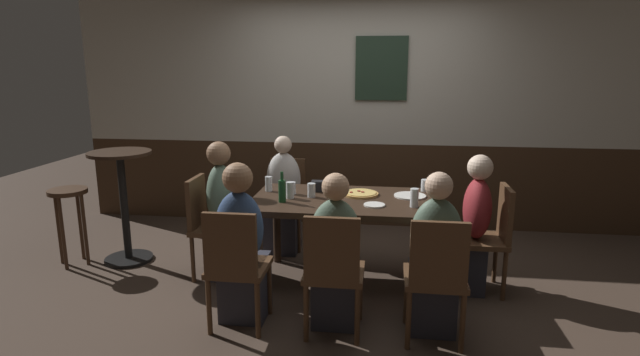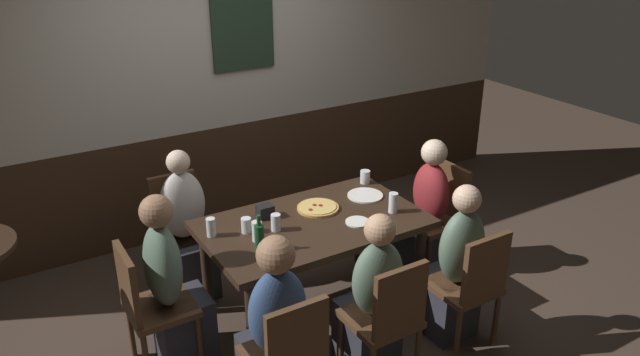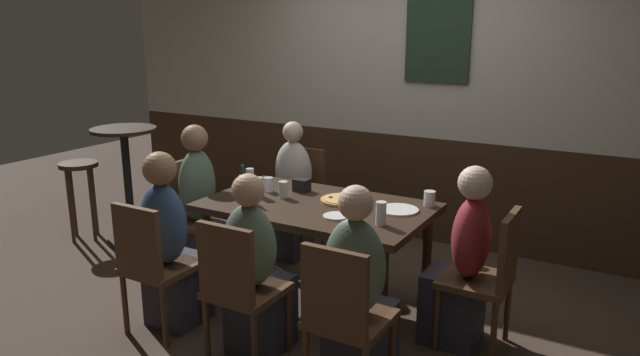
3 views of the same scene
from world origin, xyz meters
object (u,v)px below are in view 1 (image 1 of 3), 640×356
chair_left_near (236,263)px  plate_white_large (410,196)px  chair_head_west (209,221)px  chair_left_far (286,197)px  pizza (361,194)px  dining_table (345,209)px  condiment_caddy (318,186)px  person_mid_near (336,262)px  chair_right_near (436,273)px  highball_clear (292,188)px  person_head_east (469,234)px  person_head_west (227,221)px  beer_glass_half (414,198)px  person_left_far (283,203)px  chair_head_east (490,233)px  plate_white_small (374,205)px  beer_glass_tall (425,186)px  pint_glass_pale (290,191)px  bar_stool (69,206)px  beer_bottle_green (282,190)px  pint_glass_stout (311,191)px  person_left_near (242,254)px  pint_glass_amber (269,185)px  chair_mid_near (333,268)px  person_right_near (434,266)px

chair_left_near → plate_white_large: chair_left_near is taller
chair_left_near → chair_head_west: bearing=120.2°
chair_left_far → chair_head_west: bearing=-120.2°
pizza → plate_white_large: (0.41, 0.00, -0.01)m
dining_table → condiment_caddy: bearing=139.1°
person_mid_near → plate_white_large: 1.04m
chair_right_near → highball_clear: (-1.13, 0.96, 0.29)m
person_head_east → person_head_west: (-2.03, 0.00, 0.03)m
chair_left_far → beer_glass_half: bearing=-40.5°
chair_head_west → pizza: (1.30, 0.14, 0.26)m
person_left_far → chair_head_east: bearing=-21.0°
person_mid_near → pizza: bearing=81.8°
plate_white_small → person_head_east: bearing=13.2°
beer_glass_tall → condiment_caddy: beer_glass_tall is taller
pint_glass_pale → bar_stool: size_ratio=0.19×
dining_table → person_mid_near: (0.00, -0.71, -0.19)m
beer_bottle_green → person_head_west: bearing=162.2°
chair_right_near → person_head_east: 0.94m
chair_head_west → chair_left_far: size_ratio=1.00×
chair_left_near → highball_clear: bearing=77.6°
chair_left_far → pint_glass_pale: 0.99m
dining_table → plate_white_small: (0.25, -0.18, 0.09)m
person_mid_near → person_left_far: person_left_far is taller
pint_glass_stout → highball_clear: pint_glass_stout is taller
pint_glass_stout → pint_glass_pale: (-0.17, -0.06, 0.01)m
person_head_east → dining_table: bearing=180.0°
chair_head_east → condiment_caddy: size_ratio=8.00×
chair_left_far → plate_white_small: (0.92, -1.05, 0.25)m
person_left_near → pint_glass_amber: (-0.01, 0.87, 0.30)m
beer_glass_half → person_left_near: bearing=-156.4°
highball_clear → chair_head_west: bearing=-172.8°
chair_left_near → person_head_east: person_head_east is taller
highball_clear → person_head_west: bearing=-170.7°
beer_glass_half → bar_stool: beer_glass_half is taller
chair_mid_near → highball_clear: size_ratio=8.45×
chair_head_east → bar_stool: 3.70m
person_right_near → pint_glass_amber: (-1.35, 0.87, 0.32)m
pint_glass_pale → plate_white_small: pint_glass_pale is taller
person_right_near → pint_glass_pale: bearing=149.4°
chair_left_near → pint_glass_pale: (0.22, 0.82, 0.30)m
chair_left_far → person_head_east: bearing=-27.3°
chair_left_near → person_head_east: size_ratio=0.78×
condiment_caddy → person_mid_near: bearing=-74.6°
beer_bottle_green → plate_white_large: 1.07m
condiment_caddy → chair_left_far: bearing=122.5°
beer_glass_half → beer_bottle_green: bearing=179.7°
chair_left_near → beer_glass_tall: chair_left_near is taller
chair_right_near → pizza: bearing=118.4°
dining_table → plate_white_small: 0.32m
chair_head_east → person_head_west: person_head_west is taller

